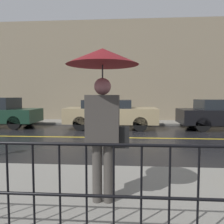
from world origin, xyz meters
The scene contains 8 objects.
ground_plane centered at (0.00, 0.00, 0.00)m, with size 80.00×80.00×0.00m, color black.
sidewalk_near centered at (0.00, -5.10, 0.05)m, with size 28.00×2.69×0.10m.
sidewalk_far centered at (0.00, 4.64, 0.05)m, with size 28.00×1.77×0.10m.
lane_marking centered at (0.00, 0.00, 0.00)m, with size 25.20×0.12×0.01m.
building_storefront centered at (0.00, 5.68, 3.22)m, with size 28.00×0.30×6.44m.
railing_foreground centered at (0.00, -6.20, 0.74)m, with size 12.00×0.04×1.03m.
pedestrian centered at (0.38, -5.40, 1.78)m, with size 1.01×1.01×2.19m.
car_tan centered at (-0.13, 2.50, 0.76)m, with size 4.54×1.92×1.44m.
Camera 1 is at (0.73, -8.45, 1.63)m, focal length 35.00 mm.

